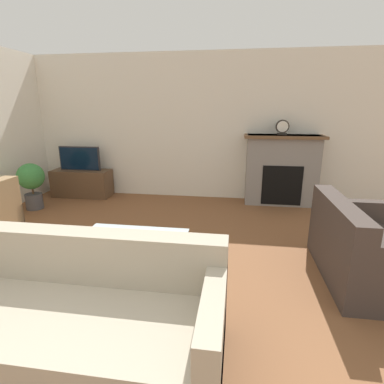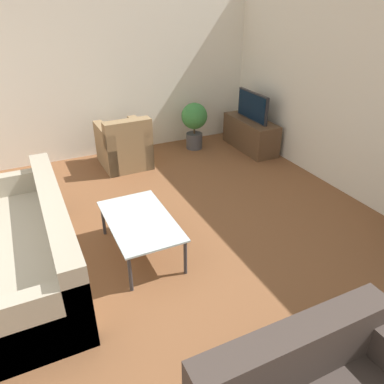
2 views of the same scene
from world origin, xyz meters
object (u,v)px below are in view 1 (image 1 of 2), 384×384
object	(u,v)px
tv	(80,158)
couch_loveseat	(363,252)
couch_sectional	(63,319)
mantel_clock	(282,127)
potted_plant	(31,181)
coffee_table	(132,241)

from	to	relation	value
tv	couch_loveseat	xyz separation A→B (m)	(4.36, -2.41, -0.47)
couch_sectional	mantel_clock	bearing A→B (deg)	63.59
tv	potted_plant	xyz separation A→B (m)	(-0.45, -0.87, -0.27)
tv	couch_sectional	distance (m)	4.26
couch_loveseat	tv	bearing A→B (deg)	61.05
couch_loveseat	potted_plant	bearing A→B (deg)	72.26
tv	couch_sectional	world-z (taller)	tv
couch_sectional	potted_plant	xyz separation A→B (m)	(-2.32, 2.92, 0.21)
potted_plant	mantel_clock	world-z (taller)	mantel_clock
couch_sectional	potted_plant	size ratio (longest dim) A/B	2.79
tv	coffee_table	world-z (taller)	tv
potted_plant	tv	bearing A→B (deg)	62.94
couch_sectional	couch_loveseat	xyz separation A→B (m)	(2.48, 1.38, 0.01)
couch_loveseat	coffee_table	world-z (taller)	couch_loveseat
coffee_table	mantel_clock	bearing A→B (deg)	56.84
tv	mantel_clock	distance (m)	3.86
tv	coffee_table	bearing A→B (deg)	-53.33
couch_sectional	mantel_clock	xyz separation A→B (m)	(1.93, 3.88, 1.11)
tv	mantel_clock	size ratio (longest dim) A/B	3.13
couch_loveseat	mantel_clock	xyz separation A→B (m)	(-0.55, 2.50, 1.10)
mantel_clock	potted_plant	bearing A→B (deg)	-167.26
coffee_table	potted_plant	distance (m)	3.04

